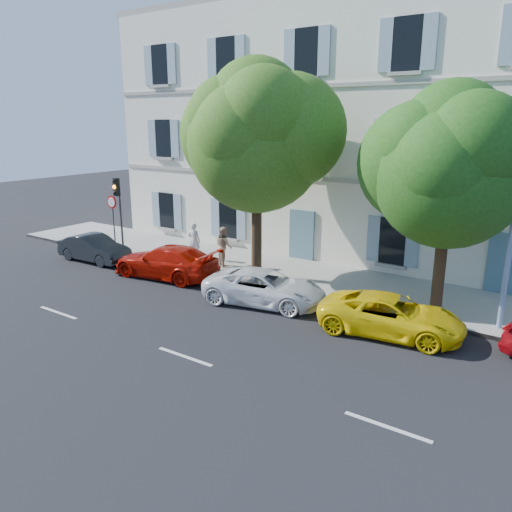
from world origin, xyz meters
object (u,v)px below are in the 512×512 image
Objects in this scene: tree_right at (449,174)px; road_sign at (113,211)px; car_white_coupe at (265,287)px; pedestrian_a at (194,241)px; car_yellow_supercar at (391,315)px; pedestrian_b at (224,246)px; traffic_light at (118,199)px; car_dark_sedan at (94,248)px; tree_left at (257,144)px; car_red_coupe at (166,262)px.

road_sign is (-15.81, -0.49, -2.72)m from tree_right.
tree_right is 16.05m from road_sign.
pedestrian_a is (-5.90, 2.84, 0.39)m from car_white_coupe.
pedestrian_b is (-8.83, 2.76, 0.42)m from car_yellow_supercar.
pedestrian_b is (5.76, 1.02, -1.78)m from traffic_light.
car_dark_sedan is 6.42m from pedestrian_b.
tree_right is at bearing 165.91° from pedestrian_a.
traffic_light is 1.31× the size of road_sign.
car_dark_sedan is 0.45× the size of tree_left.
pedestrian_b reaches higher than car_yellow_supercar.
tree_right is (15.50, 2.00, 4.26)m from car_dark_sedan.
car_yellow_supercar is 0.53× the size of tree_left.
car_yellow_supercar is 4.87m from tree_right.
traffic_light is (-4.53, 1.44, 2.13)m from car_red_coupe.
tree_left is at bearing 3.66° from road_sign.
car_yellow_supercar is (14.70, -0.19, -0.01)m from car_dark_sedan.
tree_left is at bearing -163.77° from pedestrian_b.
pedestrian_a is at bearing 16.02° from traffic_light.
tree_right is 2.63× the size of road_sign.
road_sign reaches higher than pedestrian_a.
road_sign is at bearing -174.39° from traffic_light.
car_white_coupe is at bearing -93.46° from car_dark_sedan.
car_white_coupe is at bearing -158.80° from tree_right.
tree_right reaches higher than road_sign.
traffic_light reaches higher than car_red_coupe.
tree_right reaches higher than car_white_coupe.
car_red_coupe is at bearing 80.57° from car_yellow_supercar.
car_dark_sedan is 0.86× the size of car_yellow_supercar.
pedestrian_a reaches higher than car_white_coupe.
tree_right reaches higher than car_dark_sedan.
traffic_light reaches higher than car_yellow_supercar.
car_yellow_supercar is 8.65m from tree_left.
pedestrian_a is at bearing 15.04° from road_sign.
traffic_light is at bearing 40.09° from pedestrian_b.
tree_left is at bearing 113.24° from car_red_coupe.
pedestrian_a is (3.89, 1.12, -1.81)m from traffic_light.
car_white_coupe is at bearing -9.95° from traffic_light.
car_white_coupe is 2.59× the size of pedestrian_a.
tree_left is at bearing 3.56° from traffic_light.
tree_left reaches higher than tree_right.
car_dark_sedan is 1.37× the size of road_sign.
pedestrian_b is (1.86, -0.10, 0.03)m from pedestrian_a.
tree_right is (7.47, -0.04, -0.76)m from tree_left.
car_dark_sedan is at bearing -165.72° from tree_left.
road_sign reaches higher than car_red_coupe.
car_white_coupe is at bearing 143.55° from pedestrian_a.
car_yellow_supercar is 14.86m from traffic_light.
car_yellow_supercar is 2.59× the size of pedestrian_a.
traffic_light is (-15.39, -0.45, -2.07)m from tree_right.
car_white_coupe is at bearing 81.99° from car_yellow_supercar.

